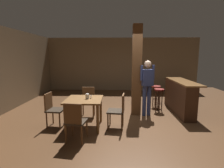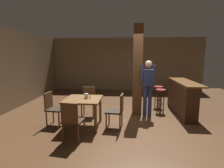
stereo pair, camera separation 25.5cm
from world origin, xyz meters
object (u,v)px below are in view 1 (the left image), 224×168
at_px(chair_south, 75,120).
at_px(salt_shaker, 91,97).
at_px(chair_west, 53,108).
at_px(standing_person, 147,84).
at_px(dining_table, 84,104).
at_px(bar_stool_near, 159,95).
at_px(napkin_cup, 87,96).
at_px(bar_stool_mid, 156,91).
at_px(chair_east, 119,109).
at_px(bar_counter, 179,96).
at_px(chair_north, 88,100).

distance_m(chair_south, salt_shaker, 0.95).
bearing_deg(chair_west, standing_person, 19.80).
bearing_deg(dining_table, bar_stool_near, 32.60).
height_order(napkin_cup, bar_stool_near, napkin_cup).
xyz_separation_m(napkin_cup, bar_stool_mid, (2.22, 1.99, -0.26)).
bearing_deg(standing_person, chair_south, -135.37).
height_order(dining_table, chair_west, chair_west).
bearing_deg(chair_east, chair_west, 177.75).
height_order(dining_table, bar_stool_mid, same).
height_order(chair_east, bar_counter, bar_counter).
xyz_separation_m(chair_east, standing_person, (0.88, 1.01, 0.50)).
bearing_deg(napkin_cup, bar_stool_mid, 41.97).
xyz_separation_m(chair_west, standing_person, (2.61, 0.94, 0.50)).
height_order(chair_north, bar_stool_near, chair_north).
height_order(dining_table, bar_counter, bar_counter).
xyz_separation_m(dining_table, chair_east, (0.90, -0.05, -0.12)).
distance_m(chair_north, bar_stool_mid, 2.62).
bearing_deg(napkin_cup, chair_east, -5.26).
xyz_separation_m(chair_north, standing_person, (1.81, 0.13, 0.50)).
bearing_deg(standing_person, dining_table, -151.59).
height_order(chair_east, bar_stool_near, chair_east).
bearing_deg(chair_west, bar_counter, 19.50).
relative_size(chair_north, bar_stool_near, 1.18).
relative_size(dining_table, chair_west, 1.04).
relative_size(chair_south, bar_stool_near, 1.18).
xyz_separation_m(chair_south, salt_shaker, (0.22, 0.88, 0.30)).
bearing_deg(bar_stool_mid, bar_counter, -47.85).
distance_m(chair_east, napkin_cup, 0.87).
distance_m(dining_table, bar_counter, 3.21).
bearing_deg(standing_person, salt_shaker, -150.19).
height_order(chair_west, salt_shaker, chair_west).
distance_m(chair_east, bar_counter, 2.45).
distance_m(chair_south, bar_counter, 3.67).
height_order(salt_shaker, bar_stool_mid, salt_shaker).
bearing_deg(bar_stool_near, chair_east, -132.60).
bearing_deg(salt_shaker, bar_stool_mid, 42.96).
bearing_deg(chair_north, salt_shaker, -74.92).
bearing_deg(chair_north, chair_south, -90.22).
bearing_deg(bar_stool_mid, chair_north, -152.91).
bearing_deg(napkin_cup, bar_counter, 25.02).
xyz_separation_m(chair_west, bar_stool_mid, (3.13, 2.00, 0.05)).
height_order(standing_person, bar_stool_mid, standing_person).
bearing_deg(bar_stool_near, bar_stool_mid, 87.63).
bearing_deg(napkin_cup, salt_shaker, 9.52).
xyz_separation_m(chair_east, chair_north, (-0.93, 0.87, 0.00)).
bearing_deg(bar_stool_mid, napkin_cup, -138.03).
distance_m(dining_table, napkin_cup, 0.21).
bearing_deg(bar_counter, chair_south, -143.52).
distance_m(chair_west, salt_shaker, 1.05).
relative_size(chair_east, chair_south, 1.00).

